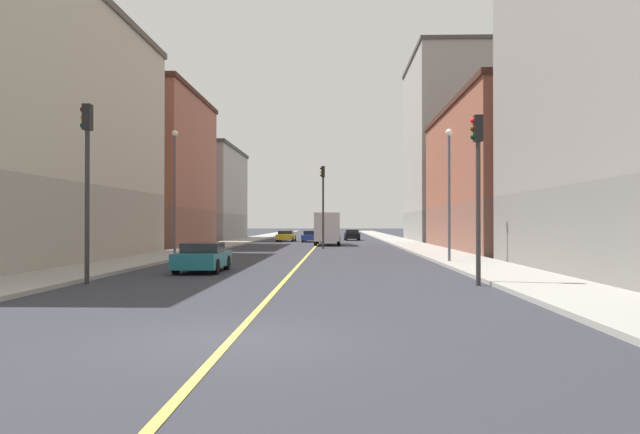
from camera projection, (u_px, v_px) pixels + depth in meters
The scene contains 18 objects.
ground_plane at pixel (231, 340), 10.73m from camera, with size 400.00×400.00×0.00m, color #2E3038.
sidewalk_left at pixel (406, 243), 59.45m from camera, with size 3.41×168.00×0.15m, color #9E9B93.
sidewalk_right at pixel (231, 243), 59.97m from camera, with size 3.41×168.00×0.15m, color #9E9B93.
lane_center_stripe at pixel (318, 244), 59.71m from camera, with size 0.16×154.00×0.01m, color #E5D14C.
building_left_mid at pixel (509, 177), 45.81m from camera, with size 9.77×22.70×11.28m.
building_left_far at pixel (453, 149), 68.11m from camera, with size 9.77×17.08×21.16m.
building_right_midblock at pixel (146, 170), 53.20m from camera, with size 9.77×16.16×13.74m.
building_right_distant at pixel (199, 194), 73.57m from camera, with size 9.77×17.68×11.38m.
traffic_light_left_near at pixel (478, 175), 20.07m from camera, with size 0.40×0.32×5.80m.
traffic_light_right_near at pixel (87, 168), 20.47m from camera, with size 0.40×0.32×6.25m.
traffic_light_median_far at pixel (323, 196), 48.13m from camera, with size 0.40×0.32×6.74m.
street_lamp_left_near at pixel (449, 180), 30.54m from camera, with size 0.36×0.36×6.85m.
street_lamp_right_near at pixel (175, 180), 35.14m from camera, with size 0.36×0.36×7.50m.
car_blue at pixel (311, 236), 65.03m from camera, with size 1.96×4.59×1.24m.
car_yellow at pixel (286, 236), 67.11m from camera, with size 2.04×4.00×1.21m.
car_black at pixel (352, 235), 71.10m from camera, with size 1.89×3.96×1.30m.
car_teal at pixel (203, 258), 25.66m from camera, with size 1.89×4.05×1.26m.
box_truck at pixel (327, 228), 56.12m from camera, with size 2.40×7.97×3.04m.
Camera 1 is at (1.93, -10.70, 2.15)m, focal length 33.18 mm.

